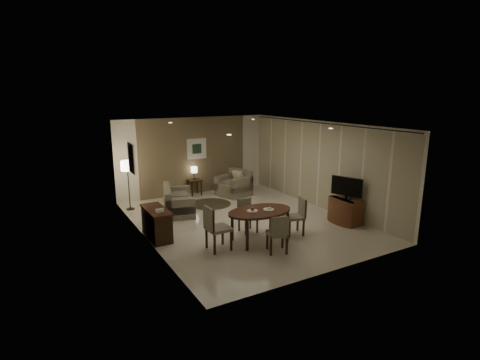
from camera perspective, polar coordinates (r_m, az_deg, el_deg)
room_shell at (r=10.57m, az=-0.54°, el=1.27°), size 5.50×7.00×2.70m
taupe_accent at (r=13.31m, az=-7.03°, el=3.66°), size 3.96×0.03×2.70m
curtain_wall at (r=11.79m, az=11.90°, el=2.09°), size 0.08×6.70×2.58m
curtain_rod at (r=11.61m, az=12.21°, el=8.49°), size 0.03×6.80×0.03m
art_back_frame at (r=13.28m, az=-6.62°, el=4.75°), size 0.72×0.03×0.72m
art_back_canvas at (r=13.27m, az=-6.59°, el=4.74°), size 0.34×0.01×0.34m
art_left_frame at (r=10.25m, az=-16.23°, el=3.20°), size 0.03×0.60×0.80m
art_left_canvas at (r=10.25m, az=-16.15°, el=3.21°), size 0.01×0.46×0.64m
downlight_nl at (r=7.79m, az=-1.69°, el=6.90°), size 0.10×0.10×0.01m
downlight_nr at (r=9.42m, az=13.66°, el=7.65°), size 0.10×0.10×0.01m
downlight_fl at (r=11.08m, az=-10.56°, el=8.58°), size 0.10×0.10×0.01m
downlight_fr at (r=12.29m, az=2.01°, el=9.24°), size 0.10×0.10×0.01m
console_desk at (r=9.54m, az=-12.58°, el=-6.48°), size 0.48×1.20×0.75m
telephone at (r=9.14m, az=-12.15°, el=-4.54°), size 0.20×0.14×0.09m
tv_cabinet at (r=10.79m, az=15.79°, el=-4.50°), size 0.48×0.90×0.70m
flat_tv at (r=10.59m, az=15.94°, el=-1.06°), size 0.36×0.85×0.60m
dining_table at (r=9.15m, az=3.02°, el=-6.97°), size 1.64×1.03×0.77m
chair_near at (r=8.54m, az=5.67°, el=-8.05°), size 0.56×0.56×0.90m
chair_far at (r=9.68m, az=1.24°, el=-5.53°), size 0.41×0.41×0.85m
chair_left at (r=8.62m, az=-3.29°, el=-7.28°), size 0.52×0.52×1.05m
chair_right at (r=9.63m, az=8.24°, el=-5.52°), size 0.56×0.56×0.94m
plate_a at (r=8.97m, az=1.91°, el=-4.72°), size 0.26×0.26×0.02m
plate_b at (r=9.10m, az=4.39°, el=-4.49°), size 0.26×0.26×0.02m
fruit_apple at (r=8.95m, az=1.91°, el=-4.39°), size 0.09×0.09×0.09m
napkin at (r=9.09m, az=4.40°, el=-4.35°), size 0.12×0.08×0.03m
round_rug at (r=12.20m, az=-4.53°, el=-3.64°), size 1.32×1.32×0.01m
sofa at (r=11.43m, az=-9.34°, el=-2.93°), size 1.85×1.28×0.79m
armchair at (r=13.06m, az=-0.97°, el=-0.49°), size 1.20×1.23×0.89m
side_table at (r=13.26m, az=-6.90°, el=-1.10°), size 0.44×0.44×0.56m
table_lamp at (r=13.15m, az=-7.00°, el=1.15°), size 0.22×0.22×0.50m
floor_lamp at (r=11.92m, az=-16.59°, el=-0.80°), size 0.39×0.39×1.53m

